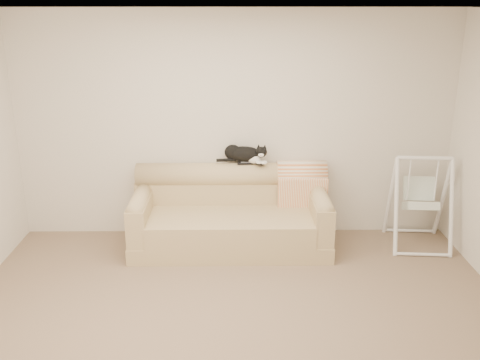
# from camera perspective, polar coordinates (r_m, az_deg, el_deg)

# --- Properties ---
(ground_plane) EXTENTS (5.00, 5.00, 0.00)m
(ground_plane) POSITION_cam_1_polar(r_m,az_deg,el_deg) (4.79, -0.42, -15.20)
(ground_plane) COLOR #79624E
(ground_plane) RESTS_ON ground
(room_shell) EXTENTS (5.04, 4.04, 2.60)m
(room_shell) POSITION_cam_1_polar(r_m,az_deg,el_deg) (4.14, -0.47, 2.65)
(room_shell) COLOR beige
(room_shell) RESTS_ON ground
(sofa) EXTENTS (2.20, 0.93, 0.90)m
(sofa) POSITION_cam_1_polar(r_m,az_deg,el_deg) (6.06, -1.01, -3.86)
(sofa) COLOR tan
(sofa) RESTS_ON ground
(remote_a) EXTENTS (0.18, 0.06, 0.03)m
(remote_a) POSITION_cam_1_polar(r_m,az_deg,el_deg) (6.08, 0.57, 1.83)
(remote_a) COLOR black
(remote_a) RESTS_ON sofa
(remote_b) EXTENTS (0.15, 0.16, 0.02)m
(remote_b) POSITION_cam_1_polar(r_m,az_deg,el_deg) (6.08, 1.89, 1.81)
(remote_b) COLOR black
(remote_b) RESTS_ON sofa
(tuxedo_cat) EXTENTS (0.59, 0.32, 0.23)m
(tuxedo_cat) POSITION_cam_1_polar(r_m,az_deg,el_deg) (6.09, 0.48, 2.80)
(tuxedo_cat) COLOR black
(tuxedo_cat) RESTS_ON sofa
(throw_blanket) EXTENTS (0.56, 0.38, 0.58)m
(throw_blanket) POSITION_cam_1_polar(r_m,az_deg,el_deg) (6.19, 6.58, 0.21)
(throw_blanket) COLOR orange
(throw_blanket) RESTS_ON sofa
(baby_swing) EXTENTS (0.69, 0.73, 1.06)m
(baby_swing) POSITION_cam_1_polar(r_m,az_deg,el_deg) (6.34, 18.65, -2.12)
(baby_swing) COLOR white
(baby_swing) RESTS_ON ground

